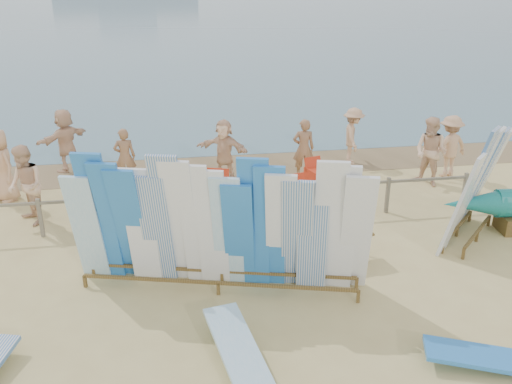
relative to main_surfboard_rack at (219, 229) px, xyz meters
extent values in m
plane|color=#CCB975|center=(0.33, -0.24, -1.21)|extent=(160.00, 160.00, 0.00)
cube|color=olive|center=(0.33, 6.96, -1.21)|extent=(40.00, 2.60, 0.01)
cube|color=#7A715C|center=(0.33, 2.76, -0.41)|extent=(12.00, 0.06, 0.06)
cube|color=#7A715C|center=(-3.67, 2.76, -0.76)|extent=(0.08, 0.08, 0.90)
cube|color=#7A715C|center=(-1.67, 2.76, -0.76)|extent=(0.08, 0.08, 0.90)
cube|color=#7A715C|center=(0.33, 2.76, -0.76)|extent=(0.08, 0.08, 0.90)
cube|color=#7A715C|center=(2.33, 2.76, -0.76)|extent=(0.08, 0.08, 0.90)
cube|color=#7A715C|center=(4.33, 2.76, -0.76)|extent=(0.08, 0.08, 0.90)
cube|color=#7A715C|center=(6.33, 2.76, -0.76)|extent=(0.08, 0.08, 0.90)
cube|color=brown|center=(-0.07, -0.20, -0.97)|extent=(4.84, 1.37, 0.06)
cube|color=brown|center=(0.05, 0.21, -0.97)|extent=(4.84, 1.37, 0.06)
cube|color=#8DC2E2|center=(-2.37, 0.65, -0.11)|extent=(0.66, 0.68, 2.21)
cube|color=blue|center=(-2.10, 0.57, 0.11)|extent=(0.68, 0.76, 2.65)
cube|color=blue|center=(-1.83, 0.50, 0.05)|extent=(0.72, 0.91, 2.52)
cube|color=blue|center=(-1.57, 0.43, -0.01)|extent=(0.72, 0.92, 2.41)
cube|color=white|center=(-1.38, 0.38, -0.02)|extent=(0.64, 0.61, 2.38)
cube|color=silver|center=(-1.11, 0.30, -0.08)|extent=(0.66, 0.70, 2.26)
cube|color=silver|center=(-0.84, 0.23, 0.13)|extent=(0.71, 0.88, 2.68)
cube|color=white|center=(-0.65, 0.18, 0.08)|extent=(0.70, 0.85, 2.58)
cube|color=white|center=(-0.39, 0.11, 0.04)|extent=(0.68, 0.75, 2.50)
cube|color=white|center=(-0.12, 0.03, -0.01)|extent=(0.66, 0.70, 2.41)
cube|color=#8DC2E2|center=(0.15, -0.04, -0.06)|extent=(0.68, 0.74, 2.30)
cube|color=blue|center=(0.33, -0.09, -0.12)|extent=(0.69, 0.78, 2.19)
cube|color=blue|center=(0.60, -0.16, 0.12)|extent=(0.68, 0.74, 2.66)
cube|color=blue|center=(0.87, -0.24, 0.06)|extent=(0.69, 0.80, 2.54)
cube|color=white|center=(1.06, -0.29, 0.00)|extent=(0.71, 0.88, 2.42)
cube|color=silver|center=(1.32, -0.36, -0.05)|extent=(0.71, 0.88, 2.32)
cube|color=silver|center=(1.59, -0.43, -0.08)|extent=(0.64, 0.62, 2.27)
cube|color=white|center=(1.86, -0.51, 0.13)|extent=(0.72, 0.89, 2.68)
cube|color=white|center=(2.05, -0.56, 0.08)|extent=(0.69, 0.81, 2.59)
cube|color=white|center=(2.31, -0.63, 0.01)|extent=(0.73, 0.96, 2.45)
cube|color=brown|center=(5.68, 0.97, -0.97)|extent=(1.42, 1.40, 0.06)
cube|color=brown|center=(5.38, 1.28, -0.97)|extent=(1.42, 1.40, 0.06)
cube|color=white|center=(4.88, 0.49, -0.10)|extent=(0.78, 0.78, 2.22)
cube|color=silver|center=(5.21, 0.81, 0.11)|extent=(0.89, 0.89, 2.65)
cube|color=white|center=(5.54, 1.13, 0.06)|extent=(0.90, 0.90, 2.55)
cube|color=silver|center=(5.87, 1.45, 0.01)|extent=(0.91, 0.91, 2.44)
cube|color=white|center=(6.13, 1.72, -0.05)|extent=(0.92, 0.92, 2.33)
cube|color=brown|center=(6.71, 1.33, -1.02)|extent=(0.61, 0.71, 0.39)
cone|color=teal|center=(5.74, 1.43, -0.52)|extent=(1.36, 0.74, 0.60)
cube|color=brown|center=(2.69, 0.66, -0.60)|extent=(0.86, 0.69, 0.05)
cube|color=white|center=(2.69, 0.66, -0.37)|extent=(0.40, 0.11, 0.36)
cube|color=#8DC2E2|center=(0.11, -2.50, -1.21)|extent=(1.06, 2.74, 0.42)
cube|color=red|center=(0.25, 3.73, -0.87)|extent=(0.73, 0.69, 0.05)
cube|color=red|center=(0.34, 3.97, -0.57)|extent=(0.61, 0.35, 0.58)
cube|color=red|center=(2.28, 3.29, -0.90)|extent=(0.64, 0.60, 0.05)
cube|color=red|center=(2.22, 3.52, -0.63)|extent=(0.55, 0.29, 0.53)
cube|color=red|center=(2.89, 3.76, -0.66)|extent=(0.64, 0.85, 0.55)
cube|color=red|center=(2.80, 4.05, -0.31)|extent=(0.48, 0.29, 0.35)
imported|color=#8C6042|center=(-2.00, 5.73, -0.42)|extent=(0.60, 0.36, 1.59)
imported|color=beige|center=(0.71, 5.82, -0.37)|extent=(1.59, 1.29, 1.69)
imported|color=tan|center=(7.01, 4.92, -0.33)|extent=(1.22, 0.71, 1.77)
imported|color=beige|center=(-3.76, 7.19, -0.29)|extent=(1.56, 1.64, 1.84)
imported|color=beige|center=(6.16, 4.36, -0.27)|extent=(0.88, 1.00, 1.89)
imported|color=tan|center=(4.68, 6.43, -0.35)|extent=(0.70, 1.19, 1.72)
imported|color=#8C6042|center=(2.92, 5.51, -0.37)|extent=(0.65, 0.40, 1.69)
imported|color=beige|center=(-4.07, 3.53, -0.28)|extent=(0.84, 1.00, 1.87)
imported|color=tan|center=(-4.98, 5.09, -0.27)|extent=(0.96, 0.96, 1.88)
camera|label=1|loc=(-0.76, -8.62, 4.21)|focal=38.00mm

